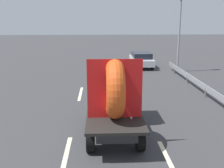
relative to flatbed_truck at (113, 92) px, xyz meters
The scene contains 9 objects.
ground_plane 1.59m from the flatbed_truck, 106.68° to the left, with size 120.00×120.00×0.00m, color #38383A.
flatbed_truck is the anchor object (origin of this frame).
distant_sedan 14.48m from the flatbed_truck, 76.67° to the left, with size 1.77×4.14×1.35m.
traffic_light 13.53m from the flatbed_truck, 62.89° to the left, with size 0.42×0.36×6.74m.
guardrail 8.18m from the flatbed_truck, 46.88° to the left, with size 0.10×13.43×0.71m.
lane_dash_left_near 3.21m from the flatbed_truck, 126.41° to the right, with size 2.85×0.16×0.01m, color beige.
lane_dash_left_far 5.78m from the flatbed_truck, 107.40° to the left, with size 2.94×0.16×0.01m, color beige.
lane_dash_right_near 3.35m from the flatbed_truck, 55.81° to the right, with size 2.22×0.16×0.01m, color beige.
lane_dash_right_far 5.79m from the flatbed_truck, 72.61° to the left, with size 2.27×0.16×0.01m, color beige.
Camera 1 is at (-0.43, -10.91, 4.49)m, focal length 43.94 mm.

